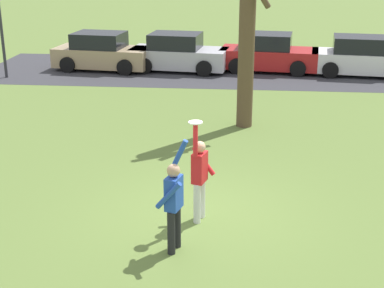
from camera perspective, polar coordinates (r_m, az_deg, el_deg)
name	(u,v)px	position (r m, az deg, el deg)	size (l,w,h in m)	color
ground_plane	(198,214)	(11.51, 0.60, -7.13)	(120.00, 120.00, 0.00)	olive
person_catcher	(200,174)	(10.89, 0.77, -3.04)	(0.48, 0.59, 2.08)	silver
person_defender	(174,200)	(9.82, -1.85, -5.69)	(0.54, 0.62, 2.04)	black
frisbee_disc	(195,122)	(10.32, 0.35, 2.20)	(0.26, 0.26, 0.02)	white
parked_car_tan	(102,53)	(24.94, -9.05, 9.10)	(4.29, 2.41, 1.59)	tan
parked_car_silver	(178,54)	(24.43, -1.42, 9.12)	(4.29, 2.41, 1.59)	#BCBCC1
parked_car_red	(268,54)	(24.58, 7.71, 9.01)	(4.29, 2.41, 1.59)	red
parked_car_white	(361,57)	(24.59, 16.74, 8.37)	(4.29, 2.41, 1.59)	white
parking_strip	(227,71)	(24.43, 3.52, 7.36)	(20.76, 6.40, 0.01)	#38383D
bare_tree_tall	(248,21)	(16.35, 5.67, 12.27)	(1.04, 0.91, 5.94)	brown
lamppost_by_lot	(0,13)	(24.04, -18.87, 12.41)	(0.28, 0.28, 4.26)	#2D2D33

